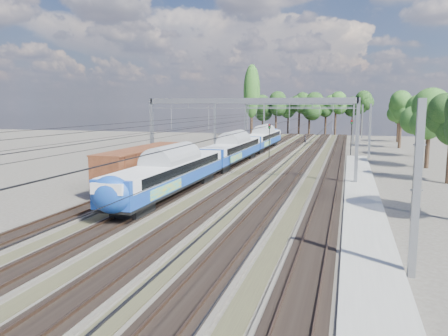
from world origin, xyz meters
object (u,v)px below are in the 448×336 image
(emu_train, at_px, (233,146))
(freight_boxcar, at_px, (144,164))
(signal_near, at_px, (269,137))
(worker, at_px, (305,139))
(signal_far, at_px, (351,133))

(emu_train, height_order, freight_boxcar, emu_train)
(emu_train, height_order, signal_near, signal_near)
(freight_boxcar, bearing_deg, worker, 79.44)
(emu_train, height_order, signal_far, signal_far)
(signal_near, height_order, signal_far, signal_far)
(freight_boxcar, distance_m, signal_near, 26.79)
(signal_near, relative_size, signal_far, 0.93)
(emu_train, xyz_separation_m, worker, (6.09, 38.70, -1.79))
(emu_train, distance_m, signal_near, 8.28)
(freight_boxcar, relative_size, worker, 8.28)
(signal_near, bearing_deg, freight_boxcar, -93.84)
(emu_train, relative_size, signal_far, 11.28)
(worker, height_order, signal_far, signal_far)
(signal_near, bearing_deg, signal_far, 54.80)
(emu_train, xyz_separation_m, signal_far, (15.57, 17.64, 1.01))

